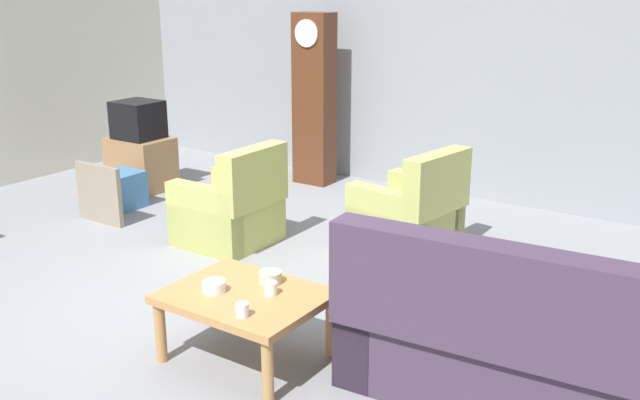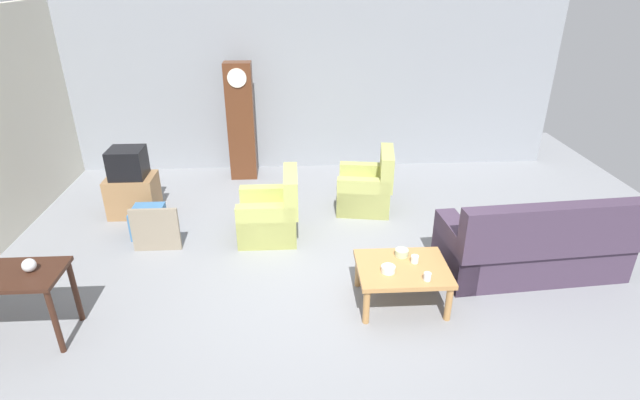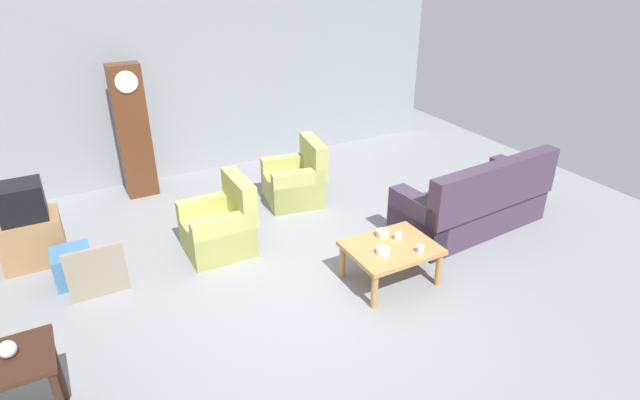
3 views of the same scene
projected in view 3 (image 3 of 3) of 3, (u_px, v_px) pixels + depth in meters
The scene contains 16 objects.
ground_plane at pixel (308, 272), 5.94m from camera, with size 10.40×10.40×0.00m, color gray.
garage_door_wall at pixel (202, 72), 8.07m from camera, with size 8.40×0.16×3.20m, color gray.
couch_floral at pixel (473, 204), 6.71m from camera, with size 2.16×1.04×1.04m.
armchair_olive_near at pixel (221, 227), 6.26m from camera, with size 0.79×0.76×0.92m.
armchair_olive_far at pixel (296, 182), 7.47m from camera, with size 0.90×0.87×0.92m.
coffee_table_wood at pixel (391, 251), 5.64m from camera, with size 0.96×0.76×0.45m.
grandfather_clock at pixel (133, 132), 7.39m from camera, with size 0.44×0.30×1.96m.
tv_stand_cabinet at pixel (32, 240), 6.03m from camera, with size 0.68×0.52×0.59m, color #997047.
tv_crt at pixel (21, 201), 5.80m from camera, with size 0.48×0.44×0.42m, color black.
framed_picture_leaning at pixel (97, 272), 5.43m from camera, with size 0.60×0.05×0.59m, color gray.
storage_box_blue at pixel (73, 266), 5.72m from camera, with size 0.41×0.43×0.38m, color teal.
glass_dome_cloche at pixel (7, 349), 3.67m from camera, with size 0.13×0.13×0.13m, color silver.
cup_white_porcelain at pixel (398, 236), 5.71m from camera, with size 0.08×0.08×0.08m, color white.
cup_blue_rimmed at pixel (420, 249), 5.47m from camera, with size 0.08×0.08×0.08m, color silver.
bowl_white_stacked at pixel (383, 251), 5.45m from camera, with size 0.15×0.15×0.07m, color white.
bowl_shallow_green at pixel (383, 233), 5.77m from camera, with size 0.15×0.15×0.07m, color #B2C69E.
Camera 3 is at (-2.23, -4.42, 3.40)m, focal length 28.82 mm.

